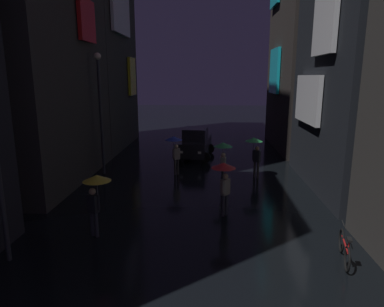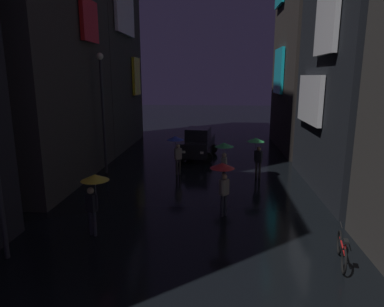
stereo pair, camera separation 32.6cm
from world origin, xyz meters
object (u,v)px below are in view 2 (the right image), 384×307
at_px(pedestrian_foreground_right_green, 257,147).
at_px(pedestrian_midstreet_centre_blue, 176,144).
at_px(pedestrian_near_crossing_green, 224,152).
at_px(bicycle_parked_at_storefront, 342,250).
at_px(car_distant, 198,143).
at_px(pedestrian_foreground_left_yellow, 94,188).
at_px(pedestrian_midstreet_left_red, 223,174).
at_px(streetlamp_left_far, 102,101).

bearing_deg(pedestrian_foreground_right_green, pedestrian_midstreet_centre_blue, 177.02).
distance_m(pedestrian_near_crossing_green, bicycle_parked_at_storefront, 7.60).
bearing_deg(pedestrian_near_crossing_green, car_distant, 104.86).
height_order(pedestrian_near_crossing_green, pedestrian_foreground_right_green, same).
distance_m(pedestrian_foreground_left_yellow, bicycle_parked_at_storefront, 7.68).
bearing_deg(pedestrian_midstreet_left_red, pedestrian_foreground_right_green, 71.35).
relative_size(pedestrian_foreground_right_green, bicycle_parked_at_storefront, 1.18).
distance_m(pedestrian_midstreet_left_red, pedestrian_foreground_left_yellow, 4.55).
relative_size(pedestrian_midstreet_left_red, pedestrian_midstreet_centre_blue, 1.00).
bearing_deg(bicycle_parked_at_storefront, streetlamp_left_far, 138.27).
xyz_separation_m(bicycle_parked_at_storefront, streetlamp_left_far, (-9.60, 8.56, 3.51)).
relative_size(pedestrian_midstreet_left_red, pedestrian_foreground_left_yellow, 1.00).
bearing_deg(pedestrian_foreground_left_yellow, streetlamp_left_far, 105.83).
relative_size(pedestrian_midstreet_centre_blue, streetlamp_left_far, 0.33).
bearing_deg(bicycle_parked_at_storefront, pedestrian_foreground_right_green, 100.71).
distance_m(pedestrian_foreground_left_yellow, pedestrian_foreground_right_green, 9.25).
relative_size(pedestrian_midstreet_centre_blue, pedestrian_foreground_right_green, 1.00).
bearing_deg(pedestrian_near_crossing_green, pedestrian_midstreet_left_red, -91.50).
relative_size(pedestrian_midstreet_left_red, streetlamp_left_far, 0.33).
distance_m(pedestrian_near_crossing_green, streetlamp_left_far, 6.98).
relative_size(car_distant, streetlamp_left_far, 0.67).
relative_size(pedestrian_midstreet_left_red, pedestrian_near_crossing_green, 1.00).
bearing_deg(streetlamp_left_far, pedestrian_foreground_right_green, -2.34).
bearing_deg(pedestrian_foreground_right_green, bicycle_parked_at_storefront, -79.29).
relative_size(pedestrian_foreground_right_green, car_distant, 0.50).
height_order(pedestrian_foreground_left_yellow, bicycle_parked_at_storefront, pedestrian_foreground_left_yellow).
relative_size(bicycle_parked_at_storefront, streetlamp_left_far, 0.28).
bearing_deg(pedestrian_near_crossing_green, streetlamp_left_far, 164.20).
height_order(bicycle_parked_at_storefront, car_distant, car_distant).
bearing_deg(pedestrian_midstreet_centre_blue, streetlamp_left_far, 178.34).
relative_size(pedestrian_near_crossing_green, pedestrian_foreground_left_yellow, 1.00).
xyz_separation_m(pedestrian_midstreet_left_red, pedestrian_foreground_left_yellow, (-4.16, -1.85, 0.00)).
bearing_deg(pedestrian_foreground_left_yellow, car_distant, 76.89).
relative_size(pedestrian_foreground_left_yellow, bicycle_parked_at_storefront, 1.18).
xyz_separation_m(pedestrian_near_crossing_green, bicycle_parked_at_storefront, (3.23, -6.76, -1.28)).
height_order(pedestrian_midstreet_centre_blue, pedestrian_foreground_left_yellow, same).
distance_m(bicycle_parked_at_storefront, streetlamp_left_far, 13.33).
xyz_separation_m(pedestrian_midstreet_centre_blue, bicycle_parked_at_storefront, (5.72, -8.45, -1.28)).
relative_size(pedestrian_foreground_left_yellow, streetlamp_left_far, 0.33).
relative_size(pedestrian_foreground_left_yellow, car_distant, 0.50).
xyz_separation_m(pedestrian_midstreet_left_red, bicycle_parked_at_storefront, (3.33, -2.98, -1.28)).
distance_m(pedestrian_foreground_right_green, bicycle_parked_at_storefront, 8.48).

